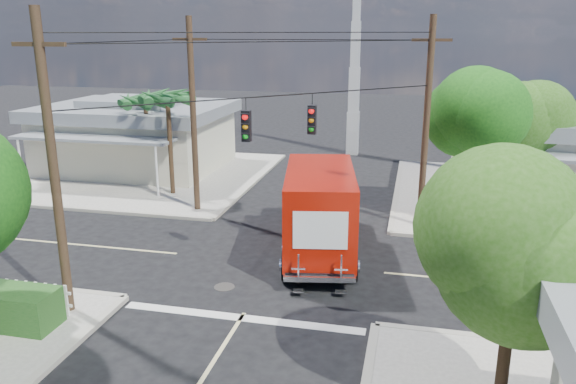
% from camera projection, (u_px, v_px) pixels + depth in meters
% --- Properties ---
extents(ground, '(120.00, 120.00, 0.00)m').
position_uv_depth(ground, '(276.00, 263.00, 20.97)').
color(ground, black).
rests_on(ground, ground).
extents(sidewalk_ne, '(14.12, 14.12, 0.14)m').
position_uv_depth(sidewalk_ne, '(533.00, 199.00, 28.79)').
color(sidewalk_ne, gray).
rests_on(sidewalk_ne, ground).
extents(sidewalk_nw, '(14.12, 14.12, 0.14)m').
position_uv_depth(sidewalk_nw, '(144.00, 175.00, 33.49)').
color(sidewalk_nw, gray).
rests_on(sidewalk_nw, ground).
extents(road_markings, '(32.00, 32.00, 0.01)m').
position_uv_depth(road_markings, '(266.00, 279.00, 19.59)').
color(road_markings, beige).
rests_on(road_markings, ground).
extents(building_ne, '(11.80, 10.20, 4.50)m').
position_uv_depth(building_ne, '(568.00, 153.00, 28.84)').
color(building_ne, beige).
rests_on(building_ne, sidewalk_ne).
extents(building_nw, '(10.80, 10.20, 4.30)m').
position_uv_depth(building_nw, '(137.00, 134.00, 34.62)').
color(building_nw, beige).
rests_on(building_nw, sidewalk_nw).
extents(radio_tower, '(0.80, 0.80, 17.00)m').
position_uv_depth(radio_tower, '(355.00, 73.00, 38.04)').
color(radio_tower, silver).
rests_on(radio_tower, ground).
extents(tree_ne_front, '(4.21, 4.14, 6.66)m').
position_uv_depth(tree_ne_front, '(474.00, 116.00, 24.43)').
color(tree_ne_front, '#422D1C').
rests_on(tree_ne_front, sidewalk_ne).
extents(tree_ne_back, '(3.77, 3.66, 5.82)m').
position_uv_depth(tree_ne_back, '(527.00, 124.00, 26.09)').
color(tree_ne_back, '#422D1C').
rests_on(tree_ne_back, sidewalk_ne).
extents(tree_se, '(3.67, 3.54, 5.62)m').
position_uv_depth(tree_se, '(518.00, 247.00, 11.56)').
color(tree_se, '#422D1C').
rests_on(tree_se, sidewalk_se).
extents(palm_nw_front, '(3.01, 3.08, 5.59)m').
position_uv_depth(palm_nw_front, '(168.00, 99.00, 28.23)').
color(palm_nw_front, '#422D1C').
rests_on(palm_nw_front, sidewalk_nw).
extents(palm_nw_back, '(3.01, 3.08, 5.19)m').
position_uv_depth(palm_nw_back, '(145.00, 102.00, 30.16)').
color(palm_nw_back, '#422D1C').
rests_on(palm_nw_back, sidewalk_nw).
extents(utility_poles, '(12.00, 10.68, 9.00)m').
position_uv_depth(utility_poles, '(246.00, 130.00, 21.53)').
color(utility_poles, '#473321').
rests_on(utility_poles, ground).
extents(vending_boxes, '(1.90, 0.50, 1.10)m').
position_uv_depth(vending_boxes, '(450.00, 208.00, 25.18)').
color(vending_boxes, '#A7131E').
rests_on(vending_boxes, sidewalk_ne).
extents(delivery_truck, '(3.75, 8.25, 3.45)m').
position_uv_depth(delivery_truck, '(319.00, 209.00, 21.61)').
color(delivery_truck, black).
rests_on(delivery_truck, ground).
extents(parked_car, '(6.07, 2.87, 1.67)m').
position_uv_depth(parked_car, '(565.00, 248.00, 20.13)').
color(parked_car, silver).
rests_on(parked_car, ground).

